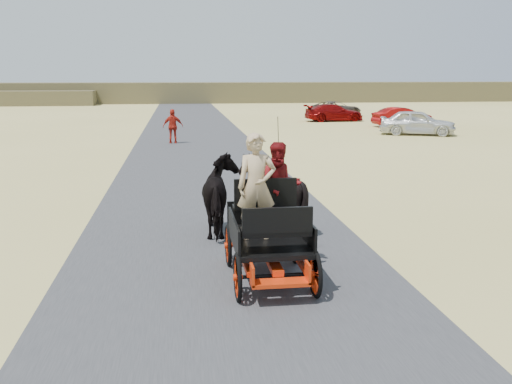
{
  "coord_description": "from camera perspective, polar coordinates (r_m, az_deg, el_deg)",
  "views": [
    {
      "loc": [
        -0.8,
        -8.51,
        3.48
      ],
      "look_at": [
        0.67,
        2.34,
        1.2
      ],
      "focal_mm": 40.0,
      "sensor_mm": 36.0,
      "label": 1
    }
  ],
  "objects": [
    {
      "name": "road",
      "position": [
        9.22,
        -2.19,
        -10.38
      ],
      "size": [
        6.0,
        140.0,
        0.01
      ],
      "primitive_type": "cube",
      "color": "#38383A",
      "rests_on": "ground"
    },
    {
      "name": "car_c",
      "position": [
        42.98,
        7.81,
        7.87
      ],
      "size": [
        4.41,
        2.0,
        1.25
      ],
      "primitive_type": "imported",
      "rotation": [
        0.0,
        0.0,
        1.63
      ],
      "color": "maroon",
      "rests_on": "ground"
    },
    {
      "name": "horse_left",
      "position": [
        12.56,
        -3.34,
        -0.35
      ],
      "size": [
        0.91,
        2.01,
        1.7
      ],
      "primitive_type": "imported",
      "rotation": [
        0.0,
        0.0,
        3.14
      ],
      "color": "black",
      "rests_on": "ground"
    },
    {
      "name": "ridge_far",
      "position": [
        70.55,
        -7.15,
        9.84
      ],
      "size": [
        140.0,
        6.0,
        2.4
      ],
      "primitive_type": "cube",
      "color": "brown",
      "rests_on": "ground"
    },
    {
      "name": "car_d",
      "position": [
        47.93,
        7.95,
        8.24
      ],
      "size": [
        4.83,
        3.32,
        1.23
      ],
      "primitive_type": "imported",
      "rotation": [
        0.0,
        0.0,
        1.89
      ],
      "color": "brown",
      "rests_on": "ground"
    },
    {
      "name": "passenger_woman",
      "position": [
        10.2,
        2.42,
        0.6
      ],
      "size": [
        0.77,
        0.6,
        1.58
      ],
      "primitive_type": "imported",
      "color": "#660C0F",
      "rests_on": "carriage"
    },
    {
      "name": "horse_right",
      "position": [
        12.69,
        1.61,
        -0.2
      ],
      "size": [
        1.37,
        1.54,
        1.7
      ],
      "primitive_type": "imported",
      "rotation": [
        0.0,
        0.0,
        3.14
      ],
      "color": "black",
      "rests_on": "ground"
    },
    {
      "name": "pedestrian",
      "position": [
        29.21,
        -8.3,
        6.51
      ],
      "size": [
        1.02,
        0.44,
        1.73
      ],
      "primitive_type": "imported",
      "rotation": [
        0.0,
        0.0,
        3.16
      ],
      "color": "#A81E13",
      "rests_on": "ground"
    },
    {
      "name": "ground",
      "position": [
        9.23,
        -2.19,
        -10.41
      ],
      "size": [
        140.0,
        140.0,
        0.0
      ],
      "primitive_type": "plane",
      "color": "tan"
    },
    {
      "name": "driver_man",
      "position": [
        9.57,
        0.06,
        0.55
      ],
      "size": [
        0.66,
        0.43,
        1.8
      ],
      "primitive_type": "imported",
      "color": "tan",
      "rests_on": "carriage"
    },
    {
      "name": "carriage",
      "position": [
        9.87,
        1.25,
        -6.67
      ],
      "size": [
        1.3,
        2.4,
        0.72
      ],
      "primitive_type": null,
      "color": "black",
      "rests_on": "ground"
    },
    {
      "name": "car_a",
      "position": [
        34.27,
        15.84,
        6.72
      ],
      "size": [
        4.56,
        3.18,
        1.44
      ],
      "primitive_type": "imported",
      "rotation": [
        0.0,
        0.0,
        1.18
      ],
      "color": "silver",
      "rests_on": "ground"
    },
    {
      "name": "car_b",
      "position": [
        39.39,
        14.39,
        7.28
      ],
      "size": [
        3.99,
        1.74,
        1.27
      ],
      "primitive_type": "imported",
      "rotation": [
        0.0,
        0.0,
        1.67
      ],
      "color": "maroon",
      "rests_on": "ground"
    }
  ]
}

